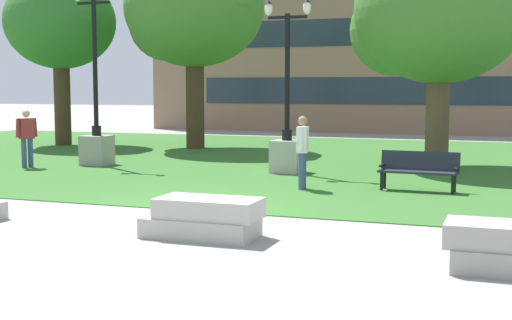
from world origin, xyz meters
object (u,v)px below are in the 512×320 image
object	(u,v)px
park_bench_near_right	(419,168)
person_bystander_far_lawn	(303,148)
concrete_block_left	(204,218)
lamp_post_center	(287,138)
person_bystander_near_lawn	(27,135)
lamp_post_right	(96,130)

from	to	relation	value
park_bench_near_right	person_bystander_far_lawn	world-z (taller)	person_bystander_far_lawn
concrete_block_left	lamp_post_center	size ratio (longest dim) A/B	0.39
person_bystander_far_lawn	lamp_post_center	bearing A→B (deg)	113.80
person_bystander_near_lawn	person_bystander_far_lawn	bearing A→B (deg)	-9.57
person_bystander_far_lawn	concrete_block_left	bearing A→B (deg)	-90.01
park_bench_near_right	person_bystander_near_lawn	bearing A→B (deg)	175.81
lamp_post_right	person_bystander_far_lawn	size ratio (longest dim) A/B	3.15
lamp_post_center	person_bystander_near_lawn	bearing A→B (deg)	-168.92
lamp_post_right	person_bystander_far_lawn	distance (m)	7.90
person_bystander_far_lawn	park_bench_near_right	bearing A→B (deg)	14.24
lamp_post_center	person_bystander_far_lawn	distance (m)	3.26
concrete_block_left	lamp_post_right	size ratio (longest dim) A/B	0.35
park_bench_near_right	lamp_post_right	size ratio (longest dim) A/B	0.34
lamp_post_center	park_bench_near_right	bearing A→B (deg)	-30.74
lamp_post_center	person_bystander_near_lawn	world-z (taller)	lamp_post_center
concrete_block_left	person_bystander_far_lawn	size ratio (longest dim) A/B	1.10
lamp_post_right	person_bystander_far_lawn	bearing A→B (deg)	-21.16
park_bench_near_right	person_bystander_near_lawn	distance (m)	11.52
park_bench_near_right	lamp_post_right	distance (m)	10.21
concrete_block_left	lamp_post_center	bearing A→B (deg)	98.69
lamp_post_center	lamp_post_right	bearing A→B (deg)	-178.76
lamp_post_right	concrete_block_left	bearing A→B (deg)	-48.98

